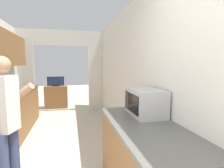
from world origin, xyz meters
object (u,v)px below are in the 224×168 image
at_px(person, 6,126).
at_px(television, 56,81).
at_px(tv_cabinet, 56,97).
at_px(microwave, 145,102).

height_order(person, television, person).
distance_m(person, television, 4.13).
bearing_deg(person, tv_cabinet, 17.16).
height_order(microwave, tv_cabinet, microwave).
height_order(person, tv_cabinet, person).
bearing_deg(microwave, tv_cabinet, 106.74).
bearing_deg(television, microwave, -73.10).
height_order(microwave, television, microwave).
distance_m(person, microwave, 1.52).
bearing_deg(person, television, 17.13).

